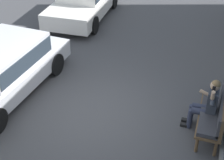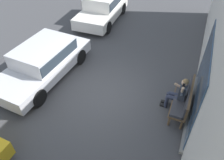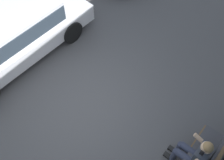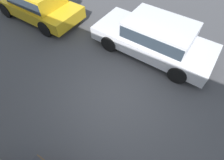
% 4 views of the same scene
% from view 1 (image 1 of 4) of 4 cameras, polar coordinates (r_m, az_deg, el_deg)
% --- Properties ---
extents(ground_plane, '(60.00, 60.00, 0.00)m').
position_cam_1_polar(ground_plane, '(8.66, -3.14, -5.25)').
color(ground_plane, '#424244').
extents(bench, '(1.74, 0.55, 1.01)m').
position_cam_1_polar(bench, '(8.06, 16.93, -5.00)').
color(bench, brown).
rests_on(bench, ground_plane).
extents(person_on_phone, '(0.73, 0.74, 1.34)m').
position_cam_1_polar(person_on_phone, '(8.02, 15.53, -3.75)').
color(person_on_phone, '#2D3347').
rests_on(person_on_phone, ground_plane).
extents(parked_car_mid, '(4.53, 2.08, 1.36)m').
position_cam_1_polar(parked_car_mid, '(9.43, -17.95, 2.01)').
color(parked_car_mid, silver).
rests_on(parked_car_mid, ground_plane).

